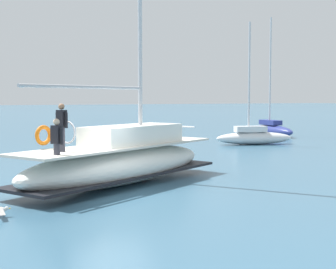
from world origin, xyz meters
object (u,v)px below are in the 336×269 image
Objects in this scene: main_sailboat at (122,160)px; moored_cutter_left at (254,136)px; mooring_buoy at (142,155)px; moored_sloop_far at (272,128)px; seagull at (0,210)px.

moored_cutter_left is at bearing 126.91° from main_sailboat.
moored_sloop_far is at bearing 119.36° from mooring_buoy.
seagull is 13.67m from mooring_buoy.
moored_sloop_far is at bearing 127.89° from seagull.
moored_sloop_far is 18.42m from mooring_buoy.
main_sailboat is at bearing -29.69° from mooring_buoy.
moored_cutter_left is 7.72× the size of seagull.
main_sailboat is 17.53m from moored_cutter_left.
main_sailboat is at bearing -51.35° from moored_sloop_far.
seagull is 1.27× the size of mooring_buoy.
moored_cutter_left is at bearing 109.42° from mooring_buoy.
moored_sloop_far is 9.17× the size of seagull.
seagull is (19.41, -24.95, -0.43)m from moored_sloop_far.
moored_sloop_far is (-16.02, 20.04, -0.27)m from main_sailboat.
moored_sloop_far is 1.19× the size of moored_cutter_left.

